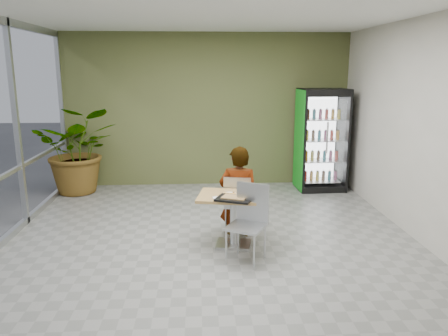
{
  "coord_description": "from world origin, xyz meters",
  "views": [
    {
      "loc": [
        -0.18,
        -5.76,
        2.47
      ],
      "look_at": [
        0.2,
        0.65,
        1.0
      ],
      "focal_mm": 35.0,
      "sensor_mm": 36.0,
      "label": 1
    }
  ],
  "objects": [
    {
      "name": "dining_table",
      "position": [
        0.3,
        0.05,
        0.54
      ],
      "size": [
        1.08,
        0.84,
        0.75
      ],
      "rotation": [
        0.0,
        0.0,
        -0.17
      ],
      "color": "tan",
      "rests_on": "ground"
    },
    {
      "name": "potted_plant",
      "position": [
        -2.58,
        3.0,
        0.87
      ],
      "size": [
        1.71,
        1.52,
        1.75
      ],
      "primitive_type": "imported",
      "rotation": [
        0.0,
        0.0,
        0.11
      ],
      "color": "#255E28",
      "rests_on": "ground"
    },
    {
      "name": "soda_cup",
      "position": [
        0.54,
        0.07,
        0.83
      ],
      "size": [
        0.09,
        0.09,
        0.16
      ],
      "color": "white",
      "rests_on": "dining_table"
    },
    {
      "name": "ground",
      "position": [
        0.0,
        0.0,
        0.0
      ],
      "size": [
        7.0,
        7.0,
        0.0
      ],
      "primitive_type": "plane",
      "color": "gray",
      "rests_on": "ground"
    },
    {
      "name": "chair_far",
      "position": [
        0.4,
        0.51,
        0.53
      ],
      "size": [
        0.48,
        0.48,
        0.91
      ],
      "rotation": [
        0.0,
        0.0,
        2.94
      ],
      "color": "#AFB1B3",
      "rests_on": "ground"
    },
    {
      "name": "room_envelope",
      "position": [
        0.0,
        0.0,
        1.6
      ],
      "size": [
        6.0,
        7.0,
        3.2
      ],
      "primitive_type": null,
      "color": "beige",
      "rests_on": "ground"
    },
    {
      "name": "pizza_plate",
      "position": [
        0.24,
        0.07,
        0.77
      ],
      "size": [
        0.31,
        0.29,
        0.03
      ],
      "color": "white",
      "rests_on": "dining_table"
    },
    {
      "name": "napkin_stack",
      "position": [
        0.09,
        -0.14,
        0.76
      ],
      "size": [
        0.18,
        0.18,
        0.02
      ],
      "primitive_type": "cube",
      "rotation": [
        0.0,
        0.0,
        0.18
      ],
      "color": "white",
      "rests_on": "dining_table"
    },
    {
      "name": "cafeteria_tray",
      "position": [
        0.29,
        -0.17,
        0.76
      ],
      "size": [
        0.57,
        0.5,
        0.03
      ],
      "primitive_type": "cube",
      "rotation": [
        0.0,
        0.0,
        -0.4
      ],
      "color": "black",
      "rests_on": "dining_table"
    },
    {
      "name": "chair_near",
      "position": [
        0.47,
        -0.39,
        0.59
      ],
      "size": [
        0.61,
        0.61,
        1.01
      ],
      "rotation": [
        0.0,
        0.0,
        -0.5
      ],
      "color": "#AFB1B3",
      "rests_on": "ground"
    },
    {
      "name": "seated_woman",
      "position": [
        0.42,
        0.55,
        0.53
      ],
      "size": [
        0.68,
        0.51,
        1.65
      ],
      "primitive_type": "imported",
      "rotation": [
        0.0,
        0.0,
        2.94
      ],
      "color": "black",
      "rests_on": "ground"
    },
    {
      "name": "beverage_fridge",
      "position": [
        2.34,
        2.95,
        1.04
      ],
      "size": [
        0.97,
        0.76,
        2.08
      ],
      "rotation": [
        0.0,
        0.0,
        0.04
      ],
      "color": "black",
      "rests_on": "ground"
    }
  ]
}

